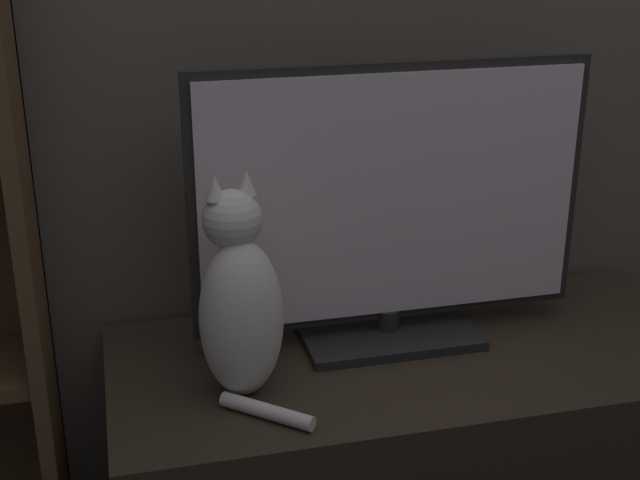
{
  "coord_description": "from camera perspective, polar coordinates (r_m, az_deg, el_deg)",
  "views": [
    {
      "loc": [
        -0.6,
        -0.63,
        1.4
      ],
      "look_at": [
        -0.21,
        0.9,
        0.78
      ],
      "focal_mm": 50.0,
      "sensor_mm": 36.0,
      "label": 1
    }
  ],
  "objects": [
    {
      "name": "cat",
      "position": [
        1.64,
        -5.16,
        -4.13
      ],
      "size": [
        0.2,
        0.27,
        0.43
      ],
      "rotation": [
        0.0,
        0.0,
        0.25
      ],
      "color": "silver",
      "rests_on": "tv_stand"
    },
    {
      "name": "tv",
      "position": [
        1.81,
        4.56,
        1.88
      ],
      "size": [
        0.82,
        0.22,
        0.58
      ],
      "color": "black",
      "rests_on": "tv_stand"
    },
    {
      "name": "tv_stand",
      "position": [
        2.0,
        6.18,
        -13.55
      ],
      "size": [
        1.28,
        0.56,
        0.51
      ],
      "color": "#33281E",
      "rests_on": "ground_plane"
    }
  ]
}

